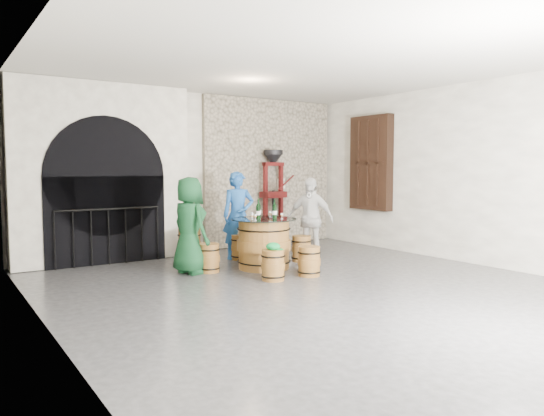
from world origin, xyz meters
TOP-DOWN VIEW (x-y plane):
  - ground at (0.00, 0.00)m, footprint 8.00×8.00m
  - wall_back at (0.00, 4.00)m, footprint 8.00×0.00m
  - wall_left at (-3.50, 0.00)m, footprint 0.00×8.00m
  - wall_right at (3.50, 0.00)m, footprint 0.00×8.00m
  - ceiling at (0.00, 0.00)m, footprint 8.00×8.00m
  - stone_facing_panel at (1.80, 3.94)m, footprint 3.20×0.12m
  - arched_opening at (-1.90, 3.74)m, footprint 3.10×0.60m
  - shuttered_window at (3.38, 2.40)m, footprint 0.23×1.10m
  - barrel_table at (0.17, 1.63)m, footprint 1.10×1.10m
  - barrel_stool_left at (-0.74, 1.87)m, footprint 0.37×0.37m
  - barrel_stool_far at (0.27, 2.57)m, footprint 0.37×0.37m
  - barrel_stool_right at (1.10, 1.81)m, footprint 0.37×0.37m
  - barrel_stool_near_right at (0.44, 0.73)m, footprint 0.37×0.37m
  - barrel_stool_near_left at (-0.21, 0.77)m, footprint 0.37×0.37m
  - green_cap at (-0.21, 0.77)m, footprint 0.26×0.22m
  - person_green at (-1.04, 1.94)m, footprint 0.62×0.83m
  - person_blue at (0.28, 2.68)m, footprint 0.69×0.56m
  - person_white at (1.32, 1.85)m, footprint 0.78×0.95m
  - wine_bottle_left at (0.06, 1.63)m, footprint 0.08×0.08m
  - wine_bottle_center at (0.31, 1.51)m, footprint 0.08×0.08m
  - wine_bottle_right at (0.18, 1.81)m, footprint 0.08×0.08m
  - tasting_glass_a at (-0.09, 1.48)m, footprint 0.05×0.05m
  - tasting_glass_b at (0.41, 1.73)m, footprint 0.05×0.05m
  - tasting_glass_c at (0.08, 1.86)m, footprint 0.05×0.05m
  - tasting_glass_d at (0.42, 1.82)m, footprint 0.05×0.05m
  - tasting_glass_e at (0.39, 1.41)m, footprint 0.05×0.05m
  - tasting_glass_f at (-0.06, 1.62)m, footprint 0.05×0.05m
  - side_barrel at (-0.55, 3.03)m, footprint 0.44×0.44m
  - corking_press at (1.73, 3.66)m, footprint 0.88×0.52m
  - control_box at (2.05, 3.86)m, footprint 0.18×0.10m

SIDE VIEW (x-z plane):
  - ground at x=0.00m, z-range 0.00..0.00m
  - barrel_stool_left at x=-0.74m, z-range 0.00..0.47m
  - barrel_stool_far at x=0.27m, z-range 0.00..0.47m
  - barrel_stool_right at x=1.10m, z-range 0.00..0.47m
  - barrel_stool_near_right at x=0.44m, z-range 0.00..0.47m
  - barrel_stool_near_left at x=-0.21m, z-range 0.00..0.47m
  - side_barrel at x=-0.55m, z-range 0.00..0.58m
  - barrel_table at x=0.17m, z-range 0.00..0.84m
  - green_cap at x=-0.21m, z-range 0.46..0.57m
  - person_white at x=1.32m, z-range 0.00..1.52m
  - person_green at x=-1.04m, z-range 0.00..1.55m
  - person_blue at x=0.28m, z-range 0.00..1.63m
  - tasting_glass_a at x=-0.09m, z-range 0.85..0.94m
  - tasting_glass_b at x=0.41m, z-range 0.85..0.94m
  - tasting_glass_c at x=0.08m, z-range 0.85..0.94m
  - tasting_glass_d at x=0.42m, z-range 0.85..0.94m
  - tasting_glass_e at x=0.39m, z-range 0.85..0.94m
  - tasting_glass_f at x=-0.06m, z-range 0.85..0.94m
  - wine_bottle_left at x=0.06m, z-range 0.81..1.14m
  - wine_bottle_center at x=0.31m, z-range 0.81..1.14m
  - wine_bottle_right at x=0.18m, z-range 0.81..1.14m
  - corking_press at x=1.73m, z-range 0.17..2.25m
  - control_box at x=2.05m, z-range 1.24..1.46m
  - arched_opening at x=-1.90m, z-range -0.01..3.18m
  - wall_back at x=0.00m, z-range -2.40..5.60m
  - wall_left at x=-3.50m, z-range -2.40..5.60m
  - wall_right at x=3.50m, z-range -2.40..5.60m
  - stone_facing_panel at x=1.80m, z-range 0.01..3.19m
  - shuttered_window at x=3.38m, z-range 0.80..2.80m
  - ceiling at x=0.00m, z-range 3.20..3.20m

